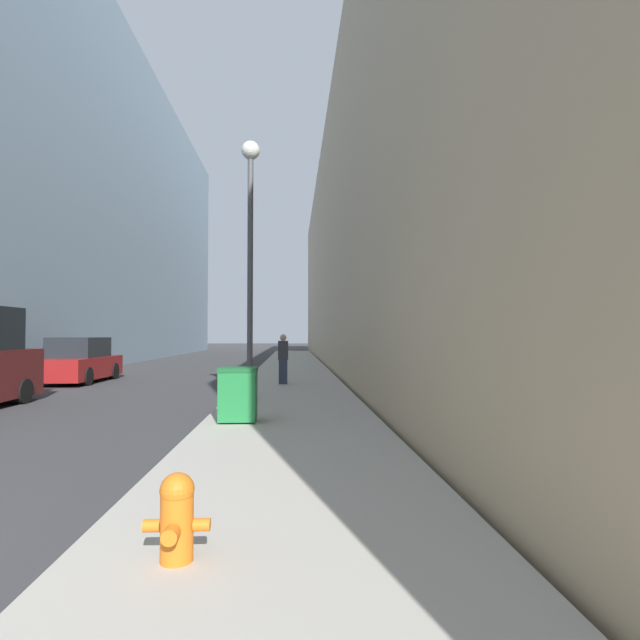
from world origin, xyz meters
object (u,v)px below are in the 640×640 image
trash_bin (238,394)px  pedestrian_on_sidewalk (283,359)px  lamppost (250,232)px  parked_sedan_near (79,362)px  fire_hydrant (177,515)px

trash_bin → pedestrian_on_sidewalk: bearing=84.4°
trash_bin → lamppost: bearing=91.4°
parked_sedan_near → pedestrian_on_sidewalk: pedestrian_on_sidewalk is taller
fire_hydrant → parked_sedan_near: parked_sedan_near is taller
trash_bin → parked_sedan_near: size_ratio=0.24×
fire_hydrant → trash_bin: trash_bin is taller
trash_bin → parked_sedan_near: 11.82m
pedestrian_on_sidewalk → parked_sedan_near: bearing=162.2°
trash_bin → fire_hydrant: bearing=-88.1°
lamppost → parked_sedan_near: size_ratio=1.56×
fire_hydrant → pedestrian_on_sidewalk: 12.92m
fire_hydrant → trash_bin: size_ratio=0.62×
fire_hydrant → pedestrian_on_sidewalk: (0.51, 12.90, 0.50)m
parked_sedan_near → pedestrian_on_sidewalk: 8.01m
trash_bin → parked_sedan_near: parked_sedan_near is taller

